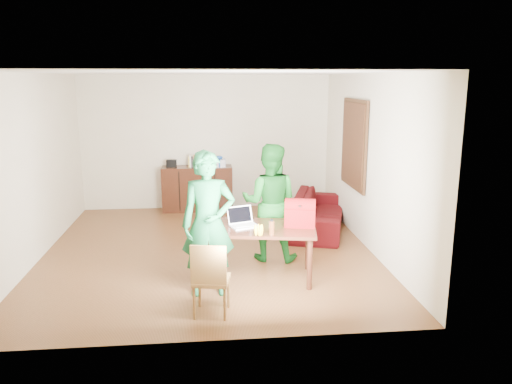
{
  "coord_description": "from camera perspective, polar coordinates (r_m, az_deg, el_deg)",
  "views": [
    {
      "loc": [
        -0.01,
        -7.4,
        2.61
      ],
      "look_at": [
        0.65,
        -0.93,
        1.14
      ],
      "focal_mm": 35.0,
      "sensor_mm": 36.0,
      "label": 1
    }
  ],
  "objects": [
    {
      "name": "person_near",
      "position": [
        6.08,
        -5.48,
        -3.65
      ],
      "size": [
        0.67,
        0.46,
        1.79
      ],
      "primitive_type": "imported",
      "rotation": [
        0.0,
        0.0,
        0.05
      ],
      "color": "#13572D",
      "rests_on": "ground"
    },
    {
      "name": "bottle",
      "position": [
        6.21,
        1.8,
        -4.03
      ],
      "size": [
        0.09,
        0.09,
        0.2
      ],
      "primitive_type": "cylinder",
      "rotation": [
        0.0,
        0.0,
        -0.39
      ],
      "color": "#522812",
      "rests_on": "table"
    },
    {
      "name": "chair",
      "position": [
        5.76,
        -5.1,
        -11.43
      ],
      "size": [
        0.46,
        0.44,
        0.87
      ],
      "rotation": [
        0.0,
        0.0,
        -0.18
      ],
      "color": "brown",
      "rests_on": "ground"
    },
    {
      "name": "bananas",
      "position": [
        6.19,
        0.31,
        -4.78
      ],
      "size": [
        0.16,
        0.1,
        0.06
      ],
      "primitive_type": null,
      "rotation": [
        0.0,
        0.0,
        -0.03
      ],
      "color": "gold",
      "rests_on": "table"
    },
    {
      "name": "laptop",
      "position": [
        6.56,
        -1.31,
        -3.62
      ],
      "size": [
        0.41,
        0.35,
        0.25
      ],
      "rotation": [
        0.0,
        0.0,
        0.33
      ],
      "color": "white",
      "rests_on": "table"
    },
    {
      "name": "red_bag",
      "position": [
        6.58,
        5.06,
        -2.69
      ],
      "size": [
        0.44,
        0.32,
        0.29
      ],
      "primitive_type": "cube",
      "rotation": [
        0.0,
        0.0,
        -0.24
      ],
      "color": "maroon",
      "rests_on": "table"
    },
    {
      "name": "room",
      "position": [
        7.65,
        -5.55,
        2.91
      ],
      "size": [
        5.2,
        5.7,
        2.9
      ],
      "color": "#4A2912",
      "rests_on": "ground"
    },
    {
      "name": "sofa",
      "position": [
        8.91,
        7.13,
        -2.27
      ],
      "size": [
        1.42,
        2.27,
        0.62
      ],
      "primitive_type": "imported",
      "rotation": [
        0.0,
        0.0,
        1.27
      ],
      "color": "#3A0712",
      "rests_on": "ground"
    },
    {
      "name": "person_far",
      "position": [
        7.25,
        1.58,
        -1.19
      ],
      "size": [
        0.97,
        0.84,
        1.72
      ],
      "primitive_type": "imported",
      "rotation": [
        0.0,
        0.0,
        2.89
      ],
      "color": "#135819",
      "rests_on": "ground"
    },
    {
      "name": "table",
      "position": [
        6.61,
        0.17,
        -4.68
      ],
      "size": [
        1.65,
        1.1,
        0.71
      ],
      "rotation": [
        0.0,
        0.0,
        -0.17
      ],
      "color": "black",
      "rests_on": "ground"
    }
  ]
}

